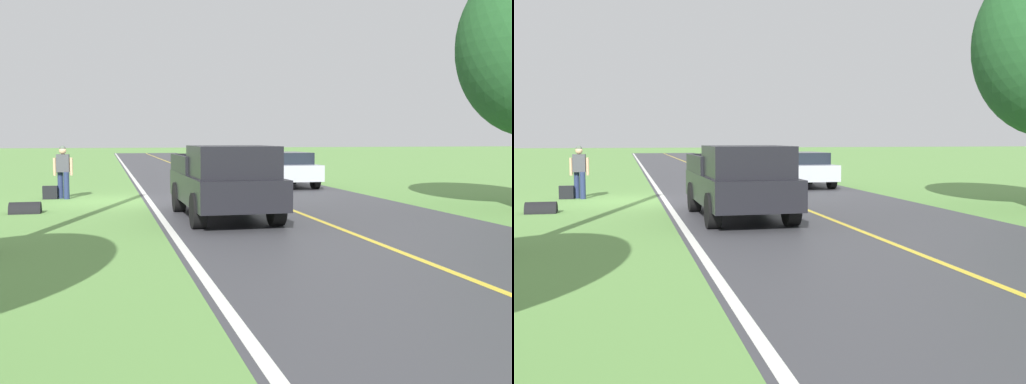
% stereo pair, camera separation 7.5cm
% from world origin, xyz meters
% --- Properties ---
extents(ground_plane, '(200.00, 200.00, 0.00)m').
position_xyz_m(ground_plane, '(0.00, 0.00, 0.00)').
color(ground_plane, '#609347').
extents(road_surface, '(7.71, 120.00, 0.00)m').
position_xyz_m(road_surface, '(-4.88, 0.00, 0.00)').
color(road_surface, '#3D3D42').
rests_on(road_surface, ground).
extents(lane_edge_line, '(0.16, 117.60, 0.00)m').
position_xyz_m(lane_edge_line, '(-1.21, 0.00, 0.01)').
color(lane_edge_line, silver).
rests_on(lane_edge_line, ground).
extents(lane_centre_line, '(0.14, 117.60, 0.00)m').
position_xyz_m(lane_centre_line, '(-4.88, 0.00, 0.01)').
color(lane_centre_line, gold).
rests_on(lane_centre_line, ground).
extents(hitchhiker_walking, '(0.62, 0.53, 1.75)m').
position_xyz_m(hitchhiker_walking, '(1.47, -1.11, 0.98)').
color(hitchhiker_walking, navy).
rests_on(hitchhiker_walking, ground).
extents(suitcase_carried, '(0.47, 0.23, 0.43)m').
position_xyz_m(suitcase_carried, '(1.90, -1.06, 0.22)').
color(suitcase_carried, black).
rests_on(suitcase_carried, ground).
extents(pickup_truck_passing, '(2.15, 5.42, 1.82)m').
position_xyz_m(pickup_truck_passing, '(-2.72, 5.25, 0.97)').
color(pickup_truck_passing, black).
rests_on(pickup_truck_passing, ground).
extents(sedan_near_oncoming, '(2.03, 4.45, 1.41)m').
position_xyz_m(sedan_near_oncoming, '(-6.97, -4.26, 0.75)').
color(sedan_near_oncoming, '#B2B7C1').
rests_on(sedan_near_oncoming, ground).
extents(drainage_culvert, '(0.80, 0.60, 0.60)m').
position_xyz_m(drainage_culvert, '(2.23, 2.77, 0.00)').
color(drainage_culvert, black).
rests_on(drainage_culvert, ground).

